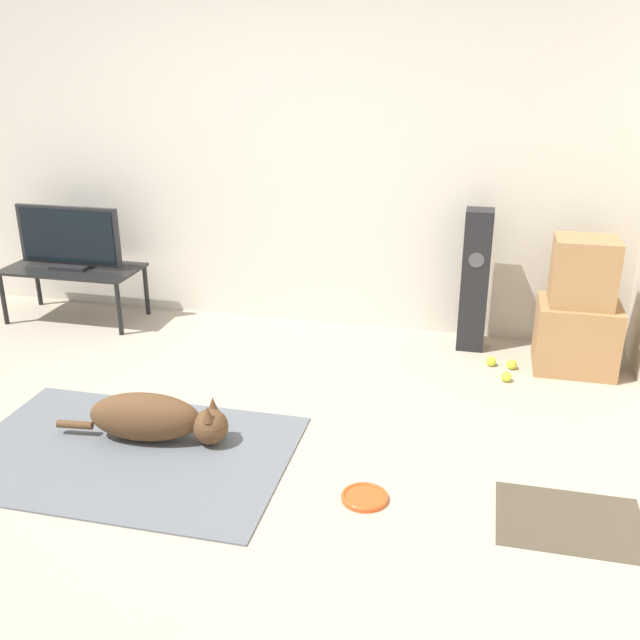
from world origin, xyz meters
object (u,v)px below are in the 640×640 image
at_px(tv_stand, 73,273).
at_px(tennis_ball_by_boxes, 491,361).
at_px(frisbee, 365,497).
at_px(cardboard_box_upper, 584,272).
at_px(tv, 69,238).
at_px(cardboard_box_lower, 576,336).
at_px(floor_speaker, 475,281).
at_px(tennis_ball_near_speaker, 506,377).
at_px(tennis_ball_loose_on_carpet, 512,364).
at_px(dog, 155,418).

bearing_deg(tv_stand, tennis_ball_by_boxes, -2.94).
relative_size(frisbee, cardboard_box_upper, 0.52).
relative_size(cardboard_box_upper, tv, 0.53).
xyz_separation_m(cardboard_box_lower, tv_stand, (-3.69, 0.07, 0.15)).
height_order(cardboard_box_upper, tennis_ball_by_boxes, cardboard_box_upper).
distance_m(floor_speaker, tennis_ball_by_boxes, 0.57).
height_order(cardboard_box_upper, tennis_ball_near_speaker, cardboard_box_upper).
xyz_separation_m(tv, tennis_ball_loose_on_carpet, (3.30, -0.19, -0.62)).
bearing_deg(floor_speaker, frisbee, -101.95).
bearing_deg(dog, tennis_ball_near_speaker, 32.69).
height_order(floor_speaker, tv, floor_speaker).
distance_m(cardboard_box_upper, tennis_ball_loose_on_carpet, 0.75).
height_order(dog, tennis_ball_near_speaker, dog).
relative_size(frisbee, cardboard_box_lower, 0.44).
bearing_deg(tennis_ball_by_boxes, dog, -141.21).
distance_m(cardboard_box_upper, tv_stand, 3.70).
xyz_separation_m(dog, frisbee, (1.19, -0.27, -0.13)).
xyz_separation_m(cardboard_box_upper, tv_stand, (-3.68, 0.08, -0.30)).
height_order(tennis_ball_by_boxes, tennis_ball_loose_on_carpet, same).
bearing_deg(tennis_ball_near_speaker, cardboard_box_upper, 35.63).
relative_size(frisbee, tv_stand, 0.22).
xyz_separation_m(cardboard_box_lower, tennis_ball_loose_on_carpet, (-0.39, -0.11, -0.20)).
relative_size(floor_speaker, tv_stand, 0.97).
relative_size(tv_stand, tennis_ball_by_boxes, 15.54).
xyz_separation_m(floor_speaker, tennis_ball_loose_on_carpet, (0.29, -0.31, -0.46)).
bearing_deg(dog, tennis_ball_loose_on_carpet, 36.34).
height_order(frisbee, tennis_ball_by_boxes, tennis_ball_by_boxes).
height_order(dog, frisbee, dog).
bearing_deg(frisbee, cardboard_box_lower, 58.23).
xyz_separation_m(frisbee, cardboard_box_lower, (1.10, 1.77, 0.22)).
distance_m(tv, tennis_ball_near_speaker, 3.34).
bearing_deg(cardboard_box_lower, tv, 178.82).
distance_m(cardboard_box_lower, tv, 3.72).
bearing_deg(tv, tennis_ball_loose_on_carpet, -3.22).
distance_m(tennis_ball_by_boxes, tennis_ball_loose_on_carpet, 0.14).
bearing_deg(cardboard_box_lower, tennis_ball_near_speaker, -144.09).
bearing_deg(cardboard_box_upper, tv_stand, 178.72).
height_order(cardboard_box_lower, tv, tv).
xyz_separation_m(frisbee, tv_stand, (-2.60, 1.84, 0.36)).
relative_size(cardboard_box_upper, tennis_ball_loose_on_carpet, 6.58).
height_order(cardboard_box_lower, tennis_ball_near_speaker, cardboard_box_lower).
distance_m(cardboard_box_lower, floor_speaker, 0.76).
bearing_deg(cardboard_box_lower, dog, -146.68).
relative_size(floor_speaker, tennis_ball_by_boxes, 15.04).
distance_m(cardboard_box_lower, tennis_ball_loose_on_carpet, 0.45).
relative_size(tv, tennis_ball_loose_on_carpet, 12.51).
height_order(tv_stand, tennis_ball_loose_on_carpet, tv_stand).
height_order(dog, tv_stand, tv_stand).
distance_m(floor_speaker, tv, 3.02).
height_order(cardboard_box_lower, tennis_ball_loose_on_carpet, cardboard_box_lower).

